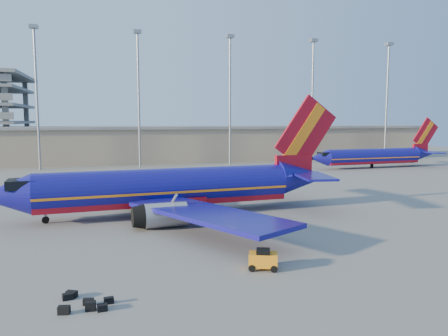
# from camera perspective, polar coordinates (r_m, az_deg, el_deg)

# --- Properties ---
(ground) EXTENTS (220.00, 220.00, 0.00)m
(ground) POSITION_cam_1_polar(r_m,az_deg,el_deg) (50.91, -1.70, -5.20)
(ground) COLOR slate
(ground) RESTS_ON ground
(terminal_building) EXTENTS (122.00, 16.00, 8.50)m
(terminal_building) POSITION_cam_1_polar(r_m,az_deg,el_deg) (108.85, -3.45, 3.27)
(terminal_building) COLOR gray
(terminal_building) RESTS_ON ground
(light_mast_row) EXTENTS (101.60, 1.60, 28.65)m
(light_mast_row) POSITION_cam_1_polar(r_m,az_deg,el_deg) (96.25, -5.06, 10.74)
(light_mast_row) COLOR gray
(light_mast_row) RESTS_ON ground
(aircraft_main) EXTENTS (38.73, 37.15, 13.11)m
(aircraft_main) POSITION_cam_1_polar(r_m,az_deg,el_deg) (47.36, -6.42, -2.67)
(aircraft_main) COLOR navy
(aircraft_main) RESTS_ON ground
(aircraft_second) EXTENTS (31.46, 12.23, 10.65)m
(aircraft_second) POSITION_cam_1_polar(r_m,az_deg,el_deg) (97.56, 19.18, 1.46)
(aircraft_second) COLOR navy
(aircraft_second) RESTS_ON ground
(baggage_tug) EXTENTS (2.25, 1.80, 1.41)m
(baggage_tug) POSITION_cam_1_polar(r_m,az_deg,el_deg) (30.52, 5.13, -11.77)
(baggage_tug) COLOR orange
(baggage_tug) RESTS_ON ground
(luggage_pile) EXTENTS (2.90, 2.81, 0.50)m
(luggage_pile) POSITION_cam_1_polar(r_m,az_deg,el_deg) (26.27, -17.91, -16.38)
(luggage_pile) COLOR black
(luggage_pile) RESTS_ON ground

